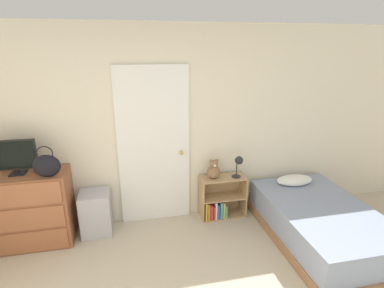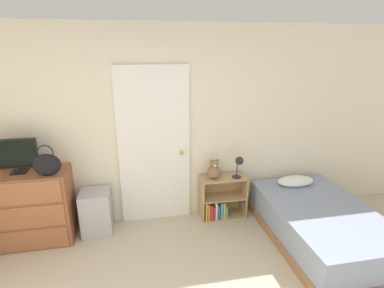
{
  "view_description": "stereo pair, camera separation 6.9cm",
  "coord_description": "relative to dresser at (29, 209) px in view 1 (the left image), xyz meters",
  "views": [
    {
      "loc": [
        -0.24,
        -1.42,
        2.28
      ],
      "look_at": [
        0.5,
        2.02,
        1.12
      ],
      "focal_mm": 28.0,
      "sensor_mm": 36.0,
      "label": 1
    },
    {
      "loc": [
        -0.17,
        -1.43,
        2.28
      ],
      "look_at": [
        0.5,
        2.02,
        1.12
      ],
      "focal_mm": 28.0,
      "sensor_mm": 36.0,
      "label": 2
    }
  ],
  "objects": [
    {
      "name": "wall_back",
      "position": [
        1.46,
        0.28,
        0.82
      ],
      "size": [
        10.0,
        0.06,
        2.55
      ],
      "color": "beige",
      "rests_on": "ground_plane"
    },
    {
      "name": "door_closed",
      "position": [
        1.51,
        0.23,
        0.58
      ],
      "size": [
        0.92,
        0.09,
        2.07
      ],
      "color": "white",
      "rests_on": "ground_plane"
    },
    {
      "name": "dresser",
      "position": [
        0.0,
        0.0,
        0.0
      ],
      "size": [
        0.94,
        0.47,
        0.9
      ],
      "color": "brown",
      "rests_on": "ground_plane"
    },
    {
      "name": "tv",
      "position": [
        -0.05,
        0.02,
        0.66
      ],
      "size": [
        0.46,
        0.16,
        0.4
      ],
      "color": "black",
      "rests_on": "dresser"
    },
    {
      "name": "handbag",
      "position": [
        0.3,
        -0.14,
        0.59
      ],
      "size": [
        0.29,
        0.11,
        0.36
      ],
      "color": "black",
      "rests_on": "dresser"
    },
    {
      "name": "storage_bin",
      "position": [
        0.73,
        0.06,
        -0.17
      ],
      "size": [
        0.37,
        0.35,
        0.56
      ],
      "color": "#ADADB7",
      "rests_on": "ground_plane"
    },
    {
      "name": "bookshelf",
      "position": [
        2.37,
        0.1,
        -0.22
      ],
      "size": [
        0.62,
        0.28,
        0.59
      ],
      "color": "tan",
      "rests_on": "ground_plane"
    },
    {
      "name": "teddy_bear",
      "position": [
        2.27,
        0.1,
        0.25
      ],
      "size": [
        0.18,
        0.18,
        0.27
      ],
      "color": "#8C6647",
      "rests_on": "bookshelf"
    },
    {
      "name": "desk_lamp",
      "position": [
        2.6,
        0.05,
        0.35
      ],
      "size": [
        0.14,
        0.13,
        0.3
      ],
      "color": "#262628",
      "rests_on": "bookshelf"
    },
    {
      "name": "bed",
      "position": [
        3.41,
        -0.67,
        -0.22
      ],
      "size": [
        1.14,
        1.82,
        0.56
      ],
      "color": "#996B47",
      "rests_on": "ground_plane"
    }
  ]
}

